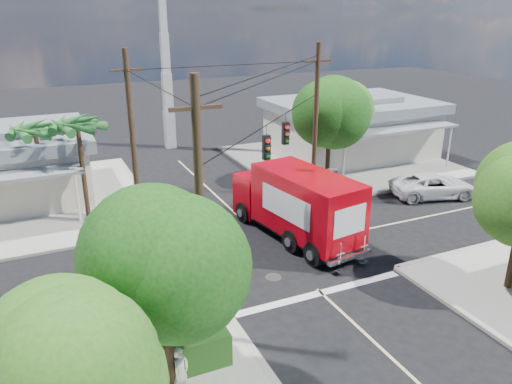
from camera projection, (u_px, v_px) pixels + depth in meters
ground at (273, 249)px, 23.65m from camera, size 120.00×120.00×0.00m
sidewalk_ne at (339, 160)px, 37.15m from camera, size 14.12×14.12×0.14m
sidewalk_nw at (20, 205)px, 28.68m from camera, size 14.12×14.12×0.14m
road_markings at (288, 262)px, 22.39m from camera, size 32.00×32.00×0.01m
building_ne at (351, 126)px, 37.92m from camera, size 11.80×10.20×4.50m
radio_tower at (167, 78)px, 38.97m from camera, size 0.80×0.80×17.00m
tree_sw_front at (164, 269)px, 12.99m from camera, size 3.88×3.78×6.03m
tree_sw_back at (75, 368)px, 10.03m from camera, size 3.56×3.42×5.41m
tree_ne_front at (331, 112)px, 30.57m from camera, size 4.21×4.14×6.66m
tree_ne_back at (345, 111)px, 33.67m from camera, size 3.77×3.66×5.82m
palm_nw_front at (78, 127)px, 25.39m from camera, size 3.01×3.08×5.59m
palm_nw_back at (35, 132)px, 26.03m from camera, size 3.01×3.08×5.19m
utility_poles at (228, 149)px, 22.79m from camera, size 12.00×10.68×9.00m
picket_fence at (130, 349)px, 15.60m from camera, size 5.94×0.06×1.00m
hedge_sw at (128, 367)px, 14.83m from camera, size 6.20×1.20×1.10m
vending_boxes at (323, 179)px, 31.23m from camera, size 1.90×0.50×1.10m
delivery_truck at (297, 204)px, 24.23m from camera, size 3.68×8.36×3.50m
parked_car at (433, 186)px, 29.96m from camera, size 5.53×3.62×1.41m
pedestrian at (181, 372)px, 14.21m from camera, size 0.71×0.68×1.63m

